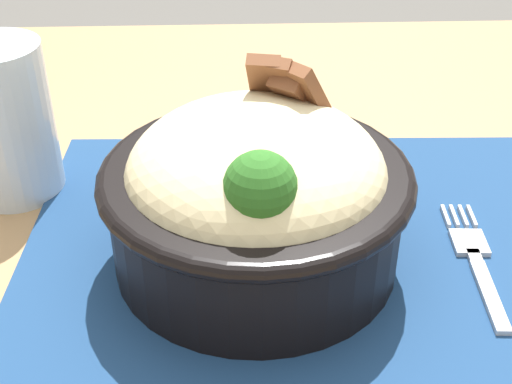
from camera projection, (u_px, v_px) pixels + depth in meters
table at (365, 330)px, 0.49m from camera, size 1.13×0.86×0.77m
placemat at (348, 268)px, 0.44m from camera, size 0.43×0.34×0.00m
bowl at (256, 192)px, 0.42m from camera, size 0.19×0.19×0.13m
fork at (474, 256)px, 0.44m from camera, size 0.02×0.12×0.00m
drinking_glass at (7, 130)px, 0.49m from camera, size 0.07×0.07×0.11m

